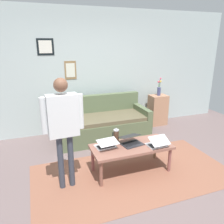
# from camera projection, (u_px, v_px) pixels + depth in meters

# --- Properties ---
(ground_plane) EXTENTS (7.68, 7.68, 0.00)m
(ground_plane) POSITION_uv_depth(u_px,v_px,m) (128.00, 177.00, 3.43)
(ground_plane) COLOR #6F5C5B
(area_rug) EXTENTS (3.09, 1.59, 0.01)m
(area_rug) POSITION_uv_depth(u_px,v_px,m) (133.00, 174.00, 3.52)
(area_rug) COLOR #8C5642
(area_rug) RESTS_ON ground_plane
(back_wall) EXTENTS (7.04, 0.11, 2.70)m
(back_wall) POSITION_uv_depth(u_px,v_px,m) (89.00, 72.00, 4.99)
(back_wall) COLOR #AFBEBD
(back_wall) RESTS_ON ground_plane
(couch) EXTENTS (1.89, 0.86, 0.88)m
(couch) POSITION_uv_depth(u_px,v_px,m) (103.00, 124.00, 4.78)
(couch) COLOR #576546
(couch) RESTS_ON ground_plane
(coffee_table) EXTENTS (1.26, 0.56, 0.45)m
(coffee_table) POSITION_uv_depth(u_px,v_px,m) (131.00, 148.00, 3.49)
(coffee_table) COLOR #8C5A4B
(coffee_table) RESTS_ON ground_plane
(laptop_left) EXTENTS (0.38, 0.36, 0.15)m
(laptop_left) POSITION_uv_depth(u_px,v_px,m) (131.00, 141.00, 3.52)
(laptop_left) COLOR #28282D
(laptop_left) RESTS_ON coffee_table
(laptop_center) EXTENTS (0.32, 0.30, 0.16)m
(laptop_center) POSITION_uv_depth(u_px,v_px,m) (157.00, 143.00, 3.45)
(laptop_center) COLOR silver
(laptop_center) RESTS_ON coffee_table
(laptop_right) EXTENTS (0.34, 0.34, 0.14)m
(laptop_right) POSITION_uv_depth(u_px,v_px,m) (106.00, 145.00, 3.40)
(laptop_right) COLOR silver
(laptop_right) RESTS_ON coffee_table
(french_press) EXTENTS (0.11, 0.09, 0.25)m
(french_press) POSITION_uv_depth(u_px,v_px,m) (116.00, 136.00, 3.55)
(french_press) COLOR #4C3323
(french_press) RESTS_ON coffee_table
(side_shelf) EXTENTS (0.42, 0.32, 0.75)m
(side_shelf) POSITION_uv_depth(u_px,v_px,m) (158.00, 110.00, 5.52)
(side_shelf) COLOR tan
(side_shelf) RESTS_ON ground_plane
(flower_vase) EXTENTS (0.10, 0.09, 0.43)m
(flower_vase) POSITION_uv_depth(u_px,v_px,m) (159.00, 89.00, 5.37)
(flower_vase) COLOR #424774
(flower_vase) RESTS_ON side_shelf
(person_standing) EXTENTS (0.56, 0.20, 1.57)m
(person_standing) POSITION_uv_depth(u_px,v_px,m) (63.00, 121.00, 2.92)
(person_standing) COLOR #373C49
(person_standing) RESTS_ON ground_plane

